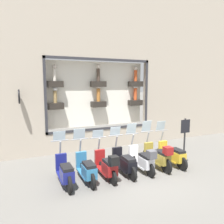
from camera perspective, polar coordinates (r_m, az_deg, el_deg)
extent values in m
plane|color=#66635E|center=(8.16, 6.11, -15.93)|extent=(120.00, 120.00, 0.00)
cube|color=#ADA08E|center=(11.10, -3.24, -6.88)|extent=(0.40, 5.29, 0.95)
cube|color=#2D2D33|center=(10.60, -2.99, 13.57)|extent=(0.04, 5.29, 0.12)
cube|color=#2D2D33|center=(10.78, -2.87, -4.38)|extent=(0.04, 5.29, 0.12)
cube|color=#2D2D33|center=(11.74, 8.97, 4.75)|extent=(0.04, 0.12, 3.46)
cube|color=#2D2D33|center=(9.94, -17.02, 4.01)|extent=(0.04, 0.12, 3.46)
cube|color=white|center=(11.09, -3.97, 4.66)|extent=(0.04, 5.05, 3.22)
cube|color=#28231E|center=(11.76, 6.15, 7.30)|extent=(0.36, 0.73, 0.28)
cylinder|color=#CC4C23|center=(11.77, 6.18, 9.38)|extent=(0.16, 0.16, 0.58)
sphere|color=beige|center=(11.79, 6.21, 11.28)|extent=(0.21, 0.21, 0.21)
cube|color=#28231E|center=(10.87, -3.60, 7.30)|extent=(0.36, 0.73, 0.28)
cylinder|color=#47382D|center=(10.87, -3.62, 9.64)|extent=(0.17, 0.17, 0.61)
sphere|color=beige|center=(10.89, -3.63, 11.81)|extent=(0.22, 0.22, 0.22)
cube|color=#28231E|center=(10.32, -14.72, 7.06)|extent=(0.36, 0.73, 0.28)
cylinder|color=silver|center=(10.33, -14.79, 9.35)|extent=(0.15, 0.15, 0.55)
sphere|color=beige|center=(10.35, -14.86, 11.41)|extent=(0.20, 0.20, 0.20)
cube|color=#28231E|center=(11.81, 6.08, 2.45)|extent=(0.36, 0.73, 0.28)
cylinder|color=#CC4C23|center=(11.78, 6.12, 4.66)|extent=(0.18, 0.18, 0.63)
sphere|color=white|center=(11.77, 6.15, 6.75)|extent=(0.23, 0.23, 0.23)
cube|color=#28231E|center=(10.92, -3.55, 2.05)|extent=(0.36, 0.73, 0.28)
cylinder|color=#B26B2D|center=(10.88, -3.57, 4.45)|extent=(0.18, 0.18, 0.64)
sphere|color=beige|center=(10.87, -3.59, 6.73)|extent=(0.23, 0.23, 0.23)
cube|color=#28231E|center=(10.38, -14.53, 1.54)|extent=(0.36, 0.73, 0.28)
cylinder|color=#9E7F4C|center=(10.34, -14.61, 3.82)|extent=(0.15, 0.15, 0.55)
sphere|color=white|center=(10.33, -14.68, 5.89)|extent=(0.20, 0.20, 0.20)
cylinder|color=black|center=(9.70, -23.14, 3.79)|extent=(0.35, 0.05, 0.05)
torus|color=black|center=(9.53, -23.12, 3.73)|extent=(0.59, 0.06, 0.59)
cylinder|color=white|center=(9.53, -23.12, 3.73)|extent=(0.48, 0.03, 0.48)
cylinder|color=black|center=(9.72, 12.70, -10.54)|extent=(0.51, 0.09, 0.51)
cylinder|color=black|center=(8.78, 17.84, -12.73)|extent=(0.51, 0.09, 0.51)
cube|color=gold|center=(9.24, 15.13, -11.66)|extent=(1.02, 0.38, 0.06)
cube|color=gold|center=(8.90, 16.71, -11.04)|extent=(0.61, 0.35, 0.36)
cube|color=black|center=(8.83, 16.77, -9.63)|extent=(0.58, 0.31, 0.10)
cube|color=gold|center=(9.55, 13.12, -9.00)|extent=(0.12, 0.37, 0.56)
cylinder|color=gray|center=(9.48, 12.95, -6.04)|extent=(0.20, 0.06, 0.45)
cylinder|color=gray|center=(9.48, 12.74, -4.70)|extent=(0.04, 0.61, 0.04)
cube|color=silver|center=(9.48, 12.63, -3.48)|extent=(0.10, 0.42, 0.39)
cylinder|color=black|center=(9.31, 9.17, -11.15)|extent=(0.54, 0.09, 0.54)
cylinder|color=black|center=(8.35, 14.04, -13.53)|extent=(0.54, 0.09, 0.54)
cube|color=olive|center=(8.83, 11.46, -12.37)|extent=(1.02, 0.38, 0.06)
cube|color=olive|center=(8.47, 12.99, -11.76)|extent=(0.61, 0.35, 0.36)
cube|color=black|center=(8.40, 13.04, -10.28)|extent=(0.58, 0.31, 0.10)
cube|color=olive|center=(9.15, 9.52, -9.54)|extent=(0.12, 0.37, 0.56)
cylinder|color=gray|center=(9.08, 9.35, -6.45)|extent=(0.20, 0.06, 0.45)
cylinder|color=gray|center=(9.08, 9.13, -5.04)|extent=(0.04, 0.60, 0.04)
cube|color=silver|center=(9.07, 9.03, -3.61)|extent=(0.11, 0.42, 0.44)
cube|color=maroon|center=(8.12, 14.41, -9.78)|extent=(0.28, 0.28, 0.28)
cylinder|color=black|center=(9.00, 5.20, -11.99)|extent=(0.47, 0.09, 0.47)
cylinder|color=black|center=(7.95, 9.98, -14.79)|extent=(0.47, 0.09, 0.47)
cube|color=silver|center=(8.47, 7.42, -13.39)|extent=(1.02, 0.39, 0.06)
cube|color=silver|center=(8.10, 8.86, -12.83)|extent=(0.61, 0.35, 0.36)
cube|color=black|center=(8.02, 8.89, -11.29)|extent=(0.58, 0.31, 0.10)
cube|color=silver|center=(8.81, 5.59, -10.39)|extent=(0.12, 0.37, 0.56)
cylinder|color=gray|center=(8.73, 5.41, -7.18)|extent=(0.20, 0.06, 0.45)
cylinder|color=gray|center=(8.73, 5.20, -5.71)|extent=(0.04, 0.60, 0.04)
cube|color=silver|center=(8.72, 5.09, -4.31)|extent=(0.10, 0.42, 0.42)
cube|color=#4C4C51|center=(7.71, 10.28, -10.86)|extent=(0.28, 0.28, 0.28)
cylinder|color=black|center=(8.69, 1.03, -12.63)|extent=(0.49, 0.09, 0.49)
cylinder|color=black|center=(7.61, 5.33, -15.70)|extent=(0.49, 0.09, 0.49)
cube|color=black|center=(8.14, 3.02, -14.15)|extent=(1.02, 0.39, 0.06)
cube|color=black|center=(7.76, 4.32, -13.63)|extent=(0.61, 0.35, 0.36)
cube|color=black|center=(7.68, 4.34, -12.03)|extent=(0.58, 0.31, 0.10)
cube|color=black|center=(8.49, 1.35, -10.98)|extent=(0.12, 0.37, 0.56)
cylinder|color=gray|center=(8.41, 1.15, -7.65)|extent=(0.20, 0.06, 0.45)
cylinder|color=gray|center=(8.42, 0.96, -6.13)|extent=(0.04, 0.60, 0.04)
cube|color=silver|center=(8.41, 0.84, -4.97)|extent=(0.09, 0.42, 0.33)
cylinder|color=black|center=(8.44, -3.49, -13.34)|extent=(0.47, 0.09, 0.47)
cylinder|color=black|center=(7.31, 0.30, -16.77)|extent=(0.47, 0.09, 0.47)
cube|color=maroon|center=(7.87, -1.75, -15.02)|extent=(1.02, 0.38, 0.06)
cube|color=maroon|center=(7.47, -0.64, -14.55)|extent=(0.61, 0.35, 0.36)
cube|color=black|center=(7.39, -0.64, -12.90)|extent=(0.58, 0.31, 0.10)
cube|color=maroon|center=(8.24, -3.22, -11.68)|extent=(0.12, 0.37, 0.56)
cylinder|color=gray|center=(8.15, -3.42, -8.25)|extent=(0.20, 0.06, 0.45)
cylinder|color=gray|center=(8.16, -3.60, -6.68)|extent=(0.04, 0.60, 0.04)
cube|color=silver|center=(8.16, -3.71, -5.66)|extent=(0.07, 0.42, 0.28)
cube|color=black|center=(7.05, 0.46, -12.55)|extent=(0.28, 0.28, 0.28)
cylinder|color=black|center=(8.22, -8.23, -13.86)|extent=(0.51, 0.09, 0.51)
cylinder|color=black|center=(7.08, -5.26, -17.47)|extent=(0.51, 0.09, 0.51)
cube|color=teal|center=(7.65, -6.87, -15.63)|extent=(1.02, 0.38, 0.06)
cube|color=teal|center=(7.24, -5.99, -15.20)|extent=(0.61, 0.35, 0.36)
cube|color=black|center=(7.15, -6.02, -13.50)|extent=(0.58, 0.31, 0.10)
cube|color=teal|center=(8.02, -8.07, -12.14)|extent=(0.12, 0.37, 0.56)
cylinder|color=gray|center=(7.93, -8.28, -8.62)|extent=(0.20, 0.06, 0.45)
cylinder|color=gray|center=(7.94, -8.44, -7.00)|extent=(0.04, 0.61, 0.04)
cube|color=silver|center=(7.93, -8.55, -5.62)|extent=(0.09, 0.42, 0.37)
cylinder|color=black|center=(8.05, -13.22, -14.30)|extent=(0.55, 0.09, 0.55)
cylinder|color=black|center=(6.92, -11.17, -18.03)|extent=(0.55, 0.09, 0.55)
cube|color=navy|center=(7.48, -12.28, -16.12)|extent=(1.02, 0.38, 0.06)
cube|color=navy|center=(7.06, -11.69, -15.73)|extent=(0.61, 0.35, 0.36)
cube|color=black|center=(6.98, -11.74, -13.99)|extent=(0.58, 0.31, 0.10)
cube|color=navy|center=(7.87, -13.17, -12.52)|extent=(0.12, 0.37, 0.56)
cylinder|color=gray|center=(7.78, -13.38, -8.93)|extent=(0.20, 0.06, 0.45)
cylinder|color=gray|center=(7.79, -13.52, -7.28)|extent=(0.04, 0.61, 0.04)
cube|color=silver|center=(7.79, -13.61, -6.04)|extent=(0.08, 0.42, 0.32)
cylinder|color=#232326|center=(9.93, 18.19, -11.82)|extent=(0.36, 0.36, 0.02)
cylinder|color=#232326|center=(9.68, 18.41, -6.86)|extent=(0.07, 0.07, 1.80)
cube|color=black|center=(9.54, 18.63, -3.55)|extent=(0.03, 0.45, 0.55)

